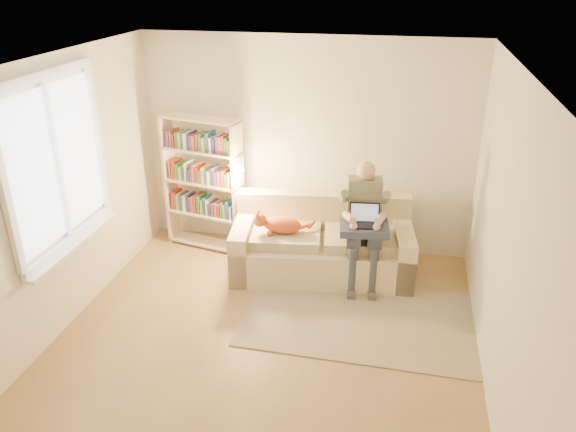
% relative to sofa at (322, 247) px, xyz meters
% --- Properties ---
extents(floor, '(4.50, 4.50, 0.00)m').
position_rel_sofa_xyz_m(floor, '(-0.33, -1.56, -0.31)').
color(floor, olive).
rests_on(floor, ground).
extents(ceiling, '(4.00, 4.50, 0.02)m').
position_rel_sofa_xyz_m(ceiling, '(-0.33, -1.56, 2.29)').
color(ceiling, white).
rests_on(ceiling, wall_back).
extents(wall_left, '(0.02, 4.50, 2.60)m').
position_rel_sofa_xyz_m(wall_left, '(-2.33, -1.56, 0.99)').
color(wall_left, silver).
rests_on(wall_left, floor).
extents(wall_right, '(0.02, 4.50, 2.60)m').
position_rel_sofa_xyz_m(wall_right, '(1.67, -1.56, 0.99)').
color(wall_right, silver).
rests_on(wall_right, floor).
extents(wall_back, '(4.00, 0.02, 2.60)m').
position_rel_sofa_xyz_m(wall_back, '(-0.33, 0.69, 0.99)').
color(wall_back, silver).
rests_on(wall_back, floor).
extents(wall_front, '(4.00, 0.02, 2.60)m').
position_rel_sofa_xyz_m(wall_front, '(-0.33, -3.81, 0.99)').
color(wall_front, silver).
rests_on(wall_front, floor).
extents(window, '(0.12, 1.52, 1.69)m').
position_rel_sofa_xyz_m(window, '(-2.27, -1.36, 1.06)').
color(window, white).
rests_on(window, wall_left).
extents(sofa, '(2.13, 1.16, 0.86)m').
position_rel_sofa_xyz_m(sofa, '(0.00, 0.00, 0.00)').
color(sofa, beige).
rests_on(sofa, floor).
extents(person, '(0.44, 0.63, 1.39)m').
position_rel_sofa_xyz_m(person, '(0.47, -0.10, 0.48)').
color(person, gray).
rests_on(person, sofa).
extents(cat, '(0.65, 0.29, 0.24)m').
position_rel_sofa_xyz_m(cat, '(-0.47, -0.19, 0.34)').
color(cat, orange).
rests_on(cat, sofa).
extents(blanket, '(0.57, 0.49, 0.08)m').
position_rel_sofa_xyz_m(blanket, '(0.45, -0.22, 0.41)').
color(blanket, '#2D354F').
rests_on(blanket, person).
extents(laptop, '(0.35, 0.32, 0.26)m').
position_rel_sofa_xyz_m(laptop, '(0.45, -0.21, 0.50)').
color(laptop, black).
rests_on(laptop, blanket).
extents(bookshelf, '(1.11, 0.53, 1.69)m').
position_rel_sofa_xyz_m(bookshelf, '(-1.53, 0.34, 0.62)').
color(bookshelf, beige).
rests_on(bookshelf, floor).
extents(rug, '(2.47, 1.48, 0.01)m').
position_rel_sofa_xyz_m(rug, '(0.59, -0.88, -0.31)').
color(rug, gray).
rests_on(rug, floor).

